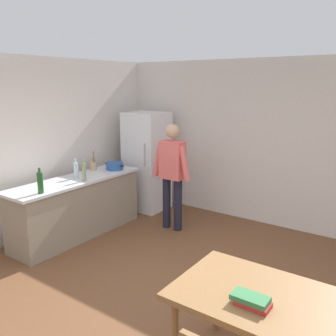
# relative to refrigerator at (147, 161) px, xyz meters

# --- Properties ---
(ground_plane) EXTENTS (14.00, 14.00, 0.00)m
(ground_plane) POSITION_rel_refrigerator_xyz_m (1.90, -2.40, -0.90)
(ground_plane) COLOR brown
(wall_back) EXTENTS (6.40, 0.12, 2.70)m
(wall_back) POSITION_rel_refrigerator_xyz_m (1.90, 0.60, 0.45)
(wall_back) COLOR silver
(wall_back) RESTS_ON ground_plane
(wall_left) EXTENTS (0.12, 5.60, 2.70)m
(wall_left) POSITION_rel_refrigerator_xyz_m (-0.70, -2.20, 0.45)
(wall_left) COLOR silver
(wall_left) RESTS_ON ground_plane
(kitchen_counter) EXTENTS (0.64, 2.20, 0.90)m
(kitchen_counter) POSITION_rel_refrigerator_xyz_m (-0.10, -1.60, -0.45)
(kitchen_counter) COLOR gray
(kitchen_counter) RESTS_ON ground_plane
(refrigerator) EXTENTS (0.70, 0.67, 1.80)m
(refrigerator) POSITION_rel_refrigerator_xyz_m (0.00, 0.00, 0.00)
(refrigerator) COLOR white
(refrigerator) RESTS_ON ground_plane
(person) EXTENTS (0.70, 0.22, 1.70)m
(person) POSITION_rel_refrigerator_xyz_m (0.95, -0.55, 0.08)
(person) COLOR #1E1E2D
(person) RESTS_ON ground_plane
(dining_table) EXTENTS (1.40, 0.90, 0.75)m
(dining_table) POSITION_rel_refrigerator_xyz_m (3.30, -2.70, -0.23)
(dining_table) COLOR olive
(dining_table) RESTS_ON ground_plane
(cooking_pot) EXTENTS (0.40, 0.28, 0.12)m
(cooking_pot) POSITION_rel_refrigerator_xyz_m (-0.04, -0.81, 0.06)
(cooking_pot) COLOR #285193
(cooking_pot) RESTS_ON kitchen_counter
(utensil_jar) EXTENTS (0.11, 0.11, 0.32)m
(utensil_jar) POSITION_rel_refrigerator_xyz_m (-0.29, -1.06, 0.08)
(utensil_jar) COLOR tan
(utensil_jar) RESTS_ON kitchen_counter
(bottle_wine_green) EXTENTS (0.08, 0.08, 0.34)m
(bottle_wine_green) POSITION_rel_refrigerator_xyz_m (0.10, -2.35, 0.15)
(bottle_wine_green) COLOR #1E5123
(bottle_wine_green) RESTS_ON kitchen_counter
(bottle_vinegar_tall) EXTENTS (0.06, 0.06, 0.32)m
(bottle_vinegar_tall) POSITION_rel_refrigerator_xyz_m (0.11, -1.61, 0.14)
(bottle_vinegar_tall) COLOR gray
(bottle_vinegar_tall) RESTS_ON kitchen_counter
(bottle_water_clear) EXTENTS (0.07, 0.07, 0.30)m
(bottle_water_clear) POSITION_rel_refrigerator_xyz_m (-0.12, -1.57, 0.13)
(bottle_water_clear) COLOR silver
(bottle_water_clear) RESTS_ON kitchen_counter
(book_stack) EXTENTS (0.28, 0.15, 0.07)m
(book_stack) POSITION_rel_refrigerator_xyz_m (3.24, -2.87, -0.11)
(book_stack) COLOR #B22D28
(book_stack) RESTS_ON dining_table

